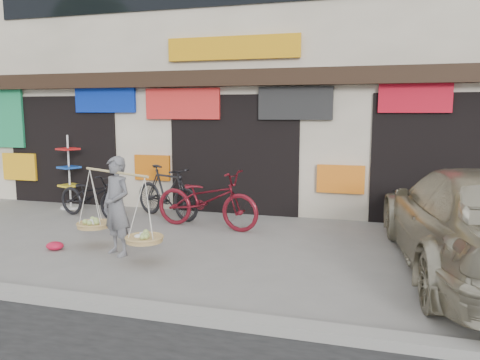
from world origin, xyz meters
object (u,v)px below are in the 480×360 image
(street_vendor, at_px, (117,210))
(bike_0, at_px, (91,195))
(bike_2, at_px, (207,199))
(bike_1, at_px, (167,192))
(display_rack, at_px, (70,179))
(suv, at_px, (479,221))

(street_vendor, relative_size, bike_0, 0.97)
(bike_0, height_order, bike_2, bike_2)
(bike_0, relative_size, bike_1, 0.98)
(display_rack, bearing_deg, street_vendor, -44.44)
(bike_1, bearing_deg, bike_2, -93.85)
(bike_0, height_order, display_rack, display_rack)
(street_vendor, xyz_separation_m, bike_2, (0.80, 2.06, -0.16))
(bike_0, relative_size, bike_2, 0.84)
(bike_1, bearing_deg, display_rack, 106.66)
(bike_1, height_order, bike_2, bike_2)
(bike_1, xyz_separation_m, suv, (5.81, -2.06, 0.20))
(bike_1, distance_m, display_rack, 2.74)
(street_vendor, bearing_deg, bike_0, 156.09)
(street_vendor, xyz_separation_m, suv, (5.46, 0.60, 0.03))
(street_vendor, relative_size, suv, 0.33)
(bike_0, bearing_deg, bike_1, -61.14)
(street_vendor, height_order, suv, street_vendor)
(bike_1, xyz_separation_m, bike_2, (1.14, -0.60, 0.01))
(bike_1, distance_m, bike_2, 1.29)
(street_vendor, distance_m, display_rack, 4.28)
(suv, bearing_deg, bike_0, -17.74)
(street_vendor, xyz_separation_m, bike_0, (-1.96, 2.23, -0.25))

